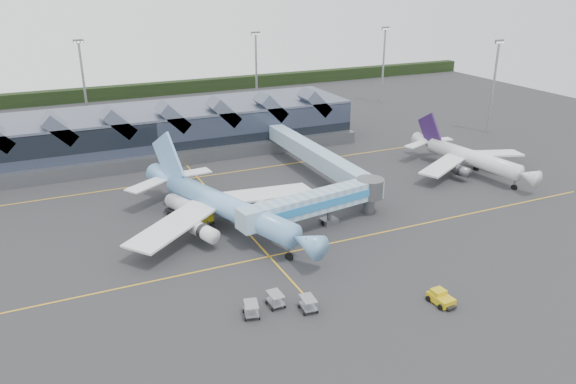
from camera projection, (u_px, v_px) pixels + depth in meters
name	position (u px, v px, depth m)	size (l,w,h in m)	color
ground	(249.00, 234.00, 85.22)	(260.00, 260.00, 0.00)	#28282A
taxi_stripes	(228.00, 210.00, 93.69)	(120.00, 60.00, 0.01)	gold
tree_line_far	(125.00, 92.00, 177.64)	(260.00, 4.00, 4.00)	black
terminal	(148.00, 132.00, 121.57)	(90.00, 22.25, 12.52)	black
light_masts	(237.00, 77.00, 142.01)	(132.40, 42.56, 22.45)	gray
main_airliner	(222.00, 205.00, 86.16)	(33.00, 38.83, 12.86)	#6DA1DD
regional_jet	(468.00, 157.00, 110.41)	(27.14, 29.83, 10.24)	white
jet_bridge	(324.00, 201.00, 86.54)	(26.35, 7.71, 5.99)	#7DA6D1
fuel_truck	(187.00, 209.00, 89.20)	(5.88, 10.23, 3.48)	black
pushback_tug	(441.00, 298.00, 67.09)	(2.45, 3.70, 1.59)	gold
baggage_carts	(279.00, 304.00, 65.48)	(8.48, 4.97, 1.69)	#919399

